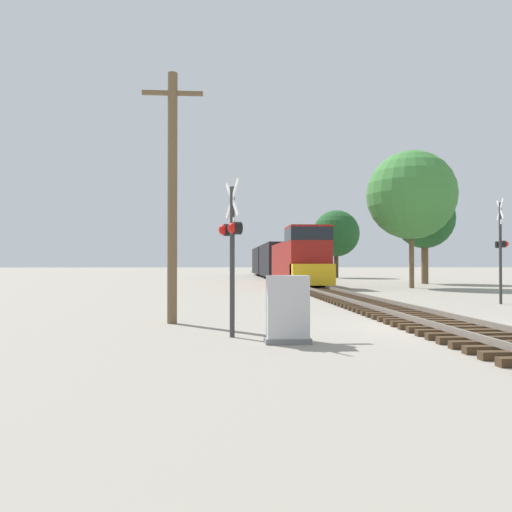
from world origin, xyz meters
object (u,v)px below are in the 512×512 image
object	(u,v)px
freight_train	(277,261)
tree_mid_background	(425,219)
crossing_signal_far	(501,246)
crossing_signal_near	(231,240)
relay_cabinet	(287,310)
tree_deep_background	(336,234)
tree_far_right	(411,195)
utility_pole	(172,194)

from	to	relation	value
freight_train	tree_mid_background	bearing A→B (deg)	-48.07
crossing_signal_far	tree_mid_background	world-z (taller)	tree_mid_background
crossing_signal_near	relay_cabinet	world-z (taller)	crossing_signal_near
tree_deep_background	tree_mid_background	bearing A→B (deg)	-78.37
crossing_signal_far	tree_deep_background	bearing A→B (deg)	11.56
freight_train	tree_deep_background	world-z (taller)	tree_deep_background
freight_train	tree_far_right	bearing A→B (deg)	-69.38
crossing_signal_near	relay_cabinet	xyz separation A→B (m)	(1.24, -0.95, -1.60)
freight_train	crossing_signal_near	distance (m)	43.19
crossing_signal_far	tree_deep_background	world-z (taller)	tree_deep_background
relay_cabinet	tree_far_right	size ratio (longest dim) A/B	0.15
freight_train	tree_far_right	distance (m)	21.85
crossing_signal_far	tree_deep_background	size ratio (longest dim) A/B	0.56
tree_far_right	tree_mid_background	distance (m)	8.28
utility_pole	tree_mid_background	world-z (taller)	tree_mid_background
freight_train	tree_far_right	world-z (taller)	tree_far_right
freight_train	crossing_signal_near	bearing A→B (deg)	-97.72
freight_train	utility_pole	distance (m)	40.66
tree_deep_background	relay_cabinet	bearing A→B (deg)	-104.26
relay_cabinet	utility_pole	world-z (taller)	utility_pole
crossing_signal_near	utility_pole	size ratio (longest dim) A/B	0.51
crossing_signal_near	tree_far_right	distance (m)	26.77
crossing_signal_near	tree_far_right	bearing A→B (deg)	131.97
freight_train	crossing_signal_near	world-z (taller)	freight_train
tree_far_right	tree_mid_background	size ratio (longest dim) A/B	1.20
utility_pole	tree_mid_background	distance (m)	33.16
crossing_signal_far	relay_cabinet	xyz separation A→B (m)	(-10.68, -9.88, -1.79)
crossing_signal_near	tree_mid_background	bearing A→B (deg)	132.31
tree_mid_background	freight_train	bearing A→B (deg)	131.93
freight_train	tree_far_right	size ratio (longest dim) A/B	4.63
crossing_signal_near	crossing_signal_far	bearing A→B (deg)	109.11
crossing_signal_near	tree_deep_background	bearing A→B (deg)	146.32
relay_cabinet	crossing_signal_near	bearing A→B (deg)	142.61
crossing_signal_near	freight_train	bearing A→B (deg)	154.52
crossing_signal_far	relay_cabinet	bearing A→B (deg)	146.87
crossing_signal_near	tree_deep_background	size ratio (longest dim) A/B	0.46
utility_pole	freight_train	bearing A→B (deg)	79.37
freight_train	relay_cabinet	xyz separation A→B (m)	(-4.56, -43.74, -1.27)
crossing_signal_far	utility_pole	size ratio (longest dim) A/B	0.62
freight_train	crossing_signal_near	size ratio (longest dim) A/B	12.02
tree_far_right	crossing_signal_near	bearing A→B (deg)	-120.27
tree_far_right	freight_train	bearing A→B (deg)	110.62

